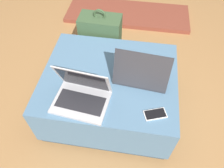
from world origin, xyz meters
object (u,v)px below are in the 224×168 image
(laptop_near, at_px, (82,94))
(backpack, at_px, (101,41))
(laptop_far, at_px, (141,73))
(cell_phone, at_px, (155,114))

(laptop_near, distance_m, backpack, 0.76)
(laptop_far, height_order, cell_phone, laptop_far)
(laptop_near, height_order, backpack, laptop_near)
(laptop_near, height_order, cell_phone, laptop_near)
(laptop_far, bearing_deg, backpack, -48.55)
(cell_phone, bearing_deg, laptop_far, -178.34)
(laptop_near, relative_size, laptop_far, 0.97)
(cell_phone, height_order, backpack, backpack)
(laptop_near, distance_m, cell_phone, 0.45)
(laptop_far, distance_m, backpack, 0.65)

